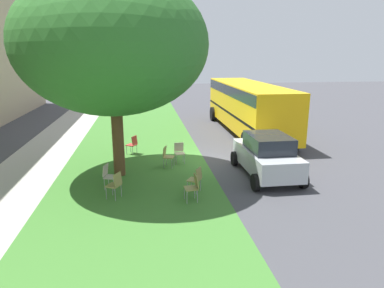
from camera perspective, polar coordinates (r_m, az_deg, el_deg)
name	(u,v)px	position (r m, az deg, el deg)	size (l,w,h in m)	color
ground	(209,160)	(15.27, 2.92, -2.72)	(80.00, 80.00, 0.00)	#424247
grass_verge	(137,163)	(15.01, -9.18, -3.20)	(48.00, 6.00, 0.01)	#3D752D
sidewalk_strip	(29,168)	(15.75, -25.42, -3.62)	(48.00, 2.80, 0.01)	#ADA89E
street_tree	(113,45)	(13.01, -13.03, 15.78)	(6.85, 6.85, 7.44)	brown
chair_0	(193,186)	(10.99, 0.18, -6.94)	(0.46, 0.46, 0.88)	olive
chair_1	(109,175)	(12.31, -13.67, -4.95)	(0.52, 0.53, 0.88)	#ADA393
chair_2	(179,151)	(14.79, -2.12, -1.21)	(0.45, 0.45, 0.88)	beige
chair_3	(133,143)	(16.29, -9.81, 0.09)	(0.57, 0.57, 0.88)	#B7332D
chair_4	(115,183)	(11.45, -12.63, -6.41)	(0.56, 0.57, 0.88)	olive
chair_5	(196,178)	(11.66, 0.67, -5.65)	(0.57, 0.57, 0.88)	olive
chair_6	(167,155)	(14.27, -4.15, -1.84)	(0.53, 0.54, 0.88)	olive
parked_car	(267,155)	(13.40, 12.29, -1.82)	(3.70, 1.92, 1.65)	#ADB2B7
school_bus	(248,103)	(20.62, 9.24, 6.70)	(10.40, 2.80, 2.88)	yellow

